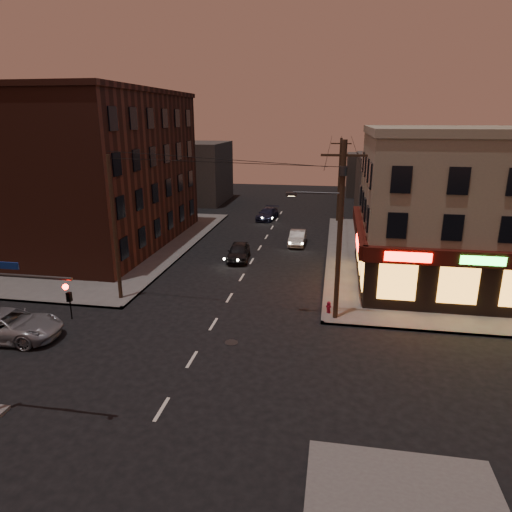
% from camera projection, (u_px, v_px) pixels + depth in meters
% --- Properties ---
extents(ground, '(120.00, 120.00, 0.00)m').
position_uv_depth(ground, '(192.00, 359.00, 22.10)').
color(ground, black).
rests_on(ground, ground).
extents(sidewalk_ne, '(24.00, 28.00, 0.15)m').
position_uv_depth(sidewalk_ne, '(476.00, 261.00, 37.01)').
color(sidewalk_ne, '#514F4C').
rests_on(sidewalk_ne, ground).
extents(sidewalk_nw, '(24.00, 28.00, 0.15)m').
position_uv_depth(sidewalk_nw, '(70.00, 241.00, 42.94)').
color(sidewalk_nw, '#514F4C').
rests_on(sidewalk_nw, ground).
extents(pizza_building, '(15.85, 12.85, 10.50)m').
position_uv_depth(pizza_building, '(478.00, 209.00, 30.56)').
color(pizza_building, gray).
rests_on(pizza_building, sidewalk_ne).
extents(brick_apartment, '(12.00, 20.00, 13.00)m').
position_uv_depth(brick_apartment, '(97.00, 171.00, 40.45)').
color(brick_apartment, '#462016').
rests_on(brick_apartment, sidewalk_nw).
extents(bg_building_ne_a, '(10.00, 12.00, 7.00)m').
position_uv_depth(bg_building_ne_a, '(400.00, 185.00, 54.57)').
color(bg_building_ne_a, '#3F3D3A').
rests_on(bg_building_ne_a, ground).
extents(bg_building_nw, '(9.00, 10.00, 8.00)m').
position_uv_depth(bg_building_nw, '(193.00, 172.00, 62.64)').
color(bg_building_nw, '#3F3D3A').
rests_on(bg_building_nw, ground).
extents(bg_building_ne_b, '(8.00, 8.00, 6.00)m').
position_uv_depth(bg_building_ne_b, '(374.00, 175.00, 68.23)').
color(bg_building_ne_b, '#3F3D3A').
rests_on(bg_building_ne_b, ground).
extents(utility_pole_main, '(4.20, 0.44, 10.00)m').
position_uv_depth(utility_pole_main, '(338.00, 223.00, 24.78)').
color(utility_pole_main, '#382619').
rests_on(utility_pole_main, sidewalk_ne).
extents(utility_pole_far, '(0.26, 0.26, 9.00)m').
position_uv_depth(utility_pole_far, '(339.00, 180.00, 49.77)').
color(utility_pole_far, '#382619').
rests_on(utility_pole_far, sidewalk_ne).
extents(utility_pole_west, '(0.24, 0.24, 9.00)m').
position_uv_depth(utility_pole_west, '(115.00, 229.00, 27.98)').
color(utility_pole_west, '#382619').
rests_on(utility_pole_west, sidewalk_nw).
extents(suv_cross, '(5.79, 2.98, 1.56)m').
position_uv_depth(suv_cross, '(7.00, 325.00, 23.95)').
color(suv_cross, gray).
rests_on(suv_cross, ground).
extents(sedan_near, '(2.07, 4.29, 1.41)m').
position_uv_depth(sedan_near, '(239.00, 252.00, 37.29)').
color(sedan_near, black).
rests_on(sedan_near, ground).
extents(sedan_mid, '(1.45, 4.00, 1.31)m').
position_uv_depth(sedan_mid, '(298.00, 238.00, 41.82)').
color(sedan_mid, gray).
rests_on(sedan_mid, ground).
extents(sedan_far, '(2.40, 4.65, 1.29)m').
position_uv_depth(sedan_far, '(267.00, 214.00, 52.12)').
color(sedan_far, '#191C32').
rests_on(sedan_far, ground).
extents(fire_hydrant, '(0.32, 0.32, 0.72)m').
position_uv_depth(fire_hydrant, '(329.00, 307.00, 26.90)').
color(fire_hydrant, maroon).
rests_on(fire_hydrant, sidewalk_ne).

